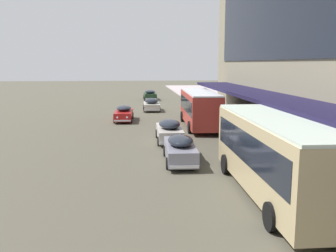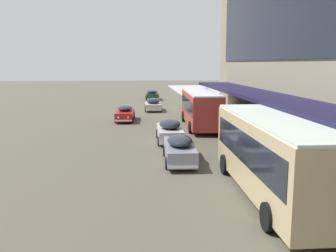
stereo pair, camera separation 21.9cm
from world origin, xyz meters
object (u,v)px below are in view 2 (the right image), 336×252
(sedan_oncoming_rear, at_px, (125,113))
(sedan_far_back, at_px, (179,149))
(transit_bus_kerbside_rear, at_px, (272,152))
(sedan_trailing_mid, at_px, (153,105))
(transit_bus_kerbside_front, at_px, (201,107))
(sedan_oncoming_front, at_px, (152,95))
(sedan_second_mid, at_px, (170,131))

(sedan_oncoming_rear, xyz_separation_m, sedan_far_back, (3.56, -16.19, 0.04))
(transit_bus_kerbside_rear, distance_m, sedan_oncoming_rear, 23.20)
(transit_bus_kerbside_rear, bearing_deg, sedan_oncoming_rear, 107.01)
(sedan_oncoming_rear, height_order, sedan_far_back, sedan_far_back)
(sedan_trailing_mid, distance_m, sedan_far_back, 23.80)
(transit_bus_kerbside_rear, xyz_separation_m, sedan_oncoming_rear, (-6.78, 22.16, -1.20))
(transit_bus_kerbside_front, height_order, sedan_oncoming_front, transit_bus_kerbside_front)
(transit_bus_kerbside_rear, bearing_deg, transit_bus_kerbside_front, 89.90)
(sedan_oncoming_front, distance_m, sedan_far_back, 37.73)
(sedan_second_mid, bearing_deg, sedan_oncoming_front, 89.88)
(sedan_trailing_mid, distance_m, sedan_second_mid, 17.99)
(sedan_oncoming_rear, bearing_deg, sedan_oncoming_front, 80.55)
(sedan_oncoming_rear, bearing_deg, sedan_far_back, -77.58)
(transit_bus_kerbside_rear, height_order, sedan_second_mid, transit_bus_kerbside_rear)
(transit_bus_kerbside_rear, relative_size, sedan_oncoming_front, 2.20)
(sedan_oncoming_front, bearing_deg, sedan_oncoming_rear, -99.45)
(transit_bus_kerbside_rear, distance_m, sedan_far_back, 6.88)
(sedan_oncoming_rear, xyz_separation_m, sedan_second_mid, (3.52, -10.38, 0.05))
(transit_bus_kerbside_front, relative_size, sedan_far_back, 2.00)
(transit_bus_kerbside_front, distance_m, transit_bus_kerbside_rear, 17.83)
(transit_bus_kerbside_front, relative_size, transit_bus_kerbside_rear, 0.95)
(sedan_trailing_mid, relative_size, sedan_second_mid, 0.90)
(transit_bus_kerbside_rear, xyz_separation_m, sedan_far_back, (-3.21, 5.97, -1.16))
(transit_bus_kerbside_front, bearing_deg, transit_bus_kerbside_rear, -90.10)
(transit_bus_kerbside_front, xyz_separation_m, sedan_second_mid, (-3.29, -6.06, -1.02))
(sedan_trailing_mid, distance_m, sedan_oncoming_front, 13.95)
(transit_bus_kerbside_rear, relative_size, sedan_second_mid, 2.17)
(sedan_trailing_mid, distance_m, sedan_oncoming_rear, 8.22)
(sedan_second_mid, bearing_deg, sedan_trailing_mid, 91.25)
(transit_bus_kerbside_rear, bearing_deg, sedan_trailing_mid, 96.99)
(sedan_trailing_mid, xyz_separation_m, sedan_far_back, (0.44, -23.79, 0.04))
(sedan_trailing_mid, bearing_deg, sedan_oncoming_front, 88.11)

